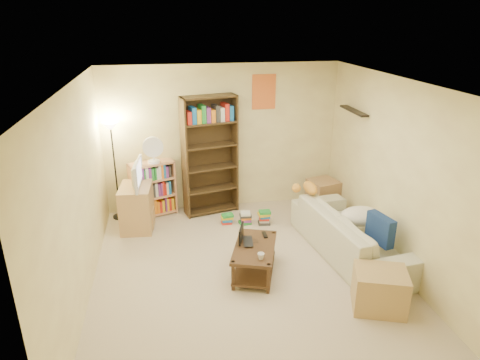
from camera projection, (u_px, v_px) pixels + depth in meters
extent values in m
plane|color=beige|center=(247.00, 273.00, 5.72)|extent=(4.50, 4.50, 0.00)
cube|color=#FFF3AB|center=(222.00, 138.00, 7.33)|extent=(4.00, 0.04, 2.50)
cube|color=#FFF3AB|center=(306.00, 296.00, 3.20)|extent=(4.00, 0.04, 2.50)
cube|color=#FFF3AB|center=(78.00, 198.00, 4.94)|extent=(0.04, 4.50, 2.50)
cube|color=#FFF3AB|center=(397.00, 176.00, 5.60)|extent=(0.04, 4.50, 2.50)
cube|color=white|center=(248.00, 84.00, 4.82)|extent=(4.00, 4.50, 0.04)
cube|color=red|center=(264.00, 92.00, 7.17)|extent=(0.40, 0.02, 0.58)
cube|color=black|center=(354.00, 111.00, 6.57)|extent=(0.12, 0.80, 0.03)
imported|color=beige|center=(351.00, 234.00, 6.06)|extent=(2.44, 1.44, 0.65)
cube|color=navy|center=(380.00, 229.00, 5.56)|extent=(0.22, 0.44, 0.38)
ellipsoid|color=silver|center=(361.00, 216.00, 6.07)|extent=(0.60, 0.43, 0.26)
ellipsoid|color=orange|center=(310.00, 188.00, 6.60)|extent=(0.42, 0.23, 0.17)
sphere|color=orange|center=(296.00, 188.00, 6.53)|extent=(0.14, 0.14, 0.14)
cube|color=#452F1A|center=(255.00, 248.00, 5.57)|extent=(0.78, 1.04, 0.04)
cube|color=#452F1A|center=(254.00, 268.00, 5.68)|extent=(0.74, 0.99, 0.03)
cube|color=#452F1A|center=(233.00, 276.00, 5.29)|extent=(0.04, 0.04, 0.41)
cube|color=#452F1A|center=(268.00, 279.00, 5.23)|extent=(0.04, 0.04, 0.41)
cube|color=#452F1A|center=(242.00, 243.00, 6.04)|extent=(0.04, 0.04, 0.41)
cube|color=#452F1A|center=(273.00, 246.00, 5.98)|extent=(0.04, 0.04, 0.41)
imported|color=black|center=(251.00, 242.00, 5.65)|extent=(0.35, 0.28, 0.02)
cube|color=white|center=(241.00, 233.00, 5.63)|extent=(0.11, 0.30, 0.21)
imported|color=white|center=(261.00, 256.00, 5.26)|extent=(0.16, 0.16, 0.08)
cube|color=black|center=(265.00, 235.00, 5.83)|extent=(0.06, 0.17, 0.02)
cube|color=tan|center=(137.00, 207.00, 6.81)|extent=(0.54, 0.71, 0.72)
imported|color=black|center=(134.00, 174.00, 6.61)|extent=(0.74, 0.22, 0.42)
cube|color=#44301A|center=(210.00, 156.00, 7.15)|extent=(0.96, 0.50, 2.03)
cube|color=tan|center=(153.00, 189.00, 7.23)|extent=(0.79, 0.53, 0.95)
cylinder|color=white|center=(154.00, 162.00, 7.04)|extent=(0.19, 0.19, 0.04)
cylinder|color=white|center=(154.00, 156.00, 7.00)|extent=(0.02, 0.02, 0.19)
cylinder|color=white|center=(153.00, 147.00, 6.92)|extent=(0.34, 0.06, 0.34)
cylinder|color=black|center=(120.00, 216.00, 7.30)|extent=(0.24, 0.24, 0.03)
cylinder|color=black|center=(116.00, 174.00, 7.02)|extent=(0.03, 0.03, 1.56)
cone|color=#FFE8C6|center=(110.00, 126.00, 6.73)|extent=(0.28, 0.28, 0.12)
cube|color=tan|center=(323.00, 194.00, 7.56)|extent=(0.56, 0.56, 0.52)
cube|color=tan|center=(380.00, 290.00, 4.96)|extent=(0.71, 0.66, 0.49)
cube|color=red|center=(227.00, 219.00, 7.05)|extent=(0.20, 0.15, 0.17)
cube|color=#1966B2|center=(246.00, 218.00, 7.04)|extent=(0.20, 0.15, 0.20)
cube|color=gold|center=(264.00, 217.00, 7.02)|extent=(0.20, 0.15, 0.24)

